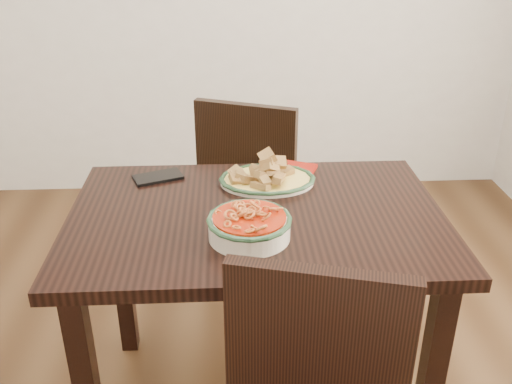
{
  "coord_description": "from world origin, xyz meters",
  "views": [
    {
      "loc": [
        0.05,
        -1.52,
        1.56
      ],
      "look_at": [
        0.13,
        -0.0,
        0.81
      ],
      "focal_mm": 40.0,
      "sensor_mm": 36.0,
      "label": 1
    }
  ],
  "objects_px": {
    "fish_plate": "(267,171)",
    "chair_far": "(254,184)",
    "smartphone": "(158,177)",
    "noodle_bowl": "(249,223)",
    "dining_table": "(256,244)"
  },
  "relations": [
    {
      "from": "fish_plate",
      "to": "chair_far",
      "type": "bearing_deg",
      "value": 91.95
    },
    {
      "from": "fish_plate",
      "to": "smartphone",
      "type": "relative_size",
      "value": 1.94
    },
    {
      "from": "noodle_bowl",
      "to": "smartphone",
      "type": "height_order",
      "value": "noodle_bowl"
    },
    {
      "from": "chair_far",
      "to": "smartphone",
      "type": "relative_size",
      "value": 5.6
    },
    {
      "from": "chair_far",
      "to": "fish_plate",
      "type": "height_order",
      "value": "chair_far"
    },
    {
      "from": "fish_plate",
      "to": "dining_table",
      "type": "bearing_deg",
      "value": -102.71
    },
    {
      "from": "chair_far",
      "to": "noodle_bowl",
      "type": "height_order",
      "value": "chair_far"
    },
    {
      "from": "chair_far",
      "to": "smartphone",
      "type": "xyz_separation_m",
      "value": [
        -0.35,
        -0.47,
        0.26
      ]
    },
    {
      "from": "dining_table",
      "to": "noodle_bowl",
      "type": "xyz_separation_m",
      "value": [
        -0.03,
        -0.14,
        0.15
      ]
    },
    {
      "from": "fish_plate",
      "to": "noodle_bowl",
      "type": "relative_size",
      "value": 1.32
    },
    {
      "from": "dining_table",
      "to": "fish_plate",
      "type": "height_order",
      "value": "fish_plate"
    },
    {
      "from": "dining_table",
      "to": "noodle_bowl",
      "type": "height_order",
      "value": "noodle_bowl"
    },
    {
      "from": "fish_plate",
      "to": "smartphone",
      "type": "bearing_deg",
      "value": 171.33
    },
    {
      "from": "fish_plate",
      "to": "smartphone",
      "type": "distance_m",
      "value": 0.37
    },
    {
      "from": "noodle_bowl",
      "to": "smartphone",
      "type": "bearing_deg",
      "value": 125.94
    }
  ]
}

